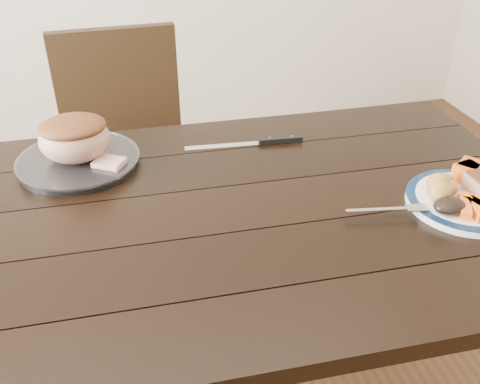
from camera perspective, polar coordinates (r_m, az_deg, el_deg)
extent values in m
cube|color=black|center=(1.19, -3.98, -2.83)|extent=(1.62, 0.94, 0.04)
cube|color=black|center=(1.90, 16.49, -2.87)|extent=(0.07, 0.07, 0.71)
cube|color=black|center=(1.88, -11.33, 0.87)|extent=(0.44, 0.44, 0.04)
cube|color=black|center=(1.95, -12.81, 10.14)|extent=(0.42, 0.06, 0.46)
cube|color=black|center=(2.17, -6.52, -1.29)|extent=(0.04, 0.04, 0.43)
cube|color=black|center=(1.89, -4.46, -7.17)|extent=(0.04, 0.04, 0.43)
cube|color=black|center=(2.16, -15.95, -2.74)|extent=(0.04, 0.04, 0.43)
cube|color=black|center=(1.87, -15.42, -8.92)|extent=(0.04, 0.04, 0.43)
cylinder|color=white|center=(1.29, 22.82, -0.95)|extent=(0.26, 0.26, 0.02)
torus|color=#0C1F3D|center=(1.29, 22.89, -0.64)|extent=(0.26, 0.26, 0.02)
cylinder|color=white|center=(1.40, -16.80, 3.06)|extent=(0.30, 0.30, 0.02)
ellipsoid|color=gold|center=(1.30, 21.00, 1.20)|extent=(0.04, 0.04, 0.03)
ellipsoid|color=gold|center=(1.24, 20.49, -0.26)|extent=(0.04, 0.04, 0.04)
ellipsoid|color=gold|center=(1.24, 20.54, 0.10)|extent=(0.05, 0.05, 0.05)
ellipsoid|color=gold|center=(1.27, 21.42, 0.43)|extent=(0.04, 0.04, 0.04)
ellipsoid|color=gold|center=(1.27, 20.43, 0.87)|extent=(0.06, 0.05, 0.05)
cube|color=orange|center=(1.23, 23.98, -1.86)|extent=(0.04, 0.07, 0.02)
cube|color=orange|center=(1.25, 23.61, -1.08)|extent=(0.04, 0.07, 0.02)
cube|color=orange|center=(1.23, 22.90, -1.62)|extent=(0.05, 0.07, 0.02)
cube|color=#FA5D1B|center=(1.36, 23.22, 2.24)|extent=(0.07, 0.07, 0.04)
cube|color=#FA5D1B|center=(1.35, 23.06, 1.93)|extent=(0.06, 0.06, 0.04)
ellipsoid|color=black|center=(1.21, 21.44, -1.38)|extent=(0.07, 0.05, 0.03)
cube|color=silver|center=(1.18, 14.48, -1.92)|extent=(0.14, 0.03, 0.00)
cube|color=silver|center=(1.21, 18.31, -1.66)|extent=(0.05, 0.03, 0.00)
ellipsoid|color=tan|center=(1.38, -17.22, 5.39)|extent=(0.17, 0.15, 0.11)
cube|color=tan|center=(1.34, -13.76, 2.99)|extent=(0.09, 0.08, 0.02)
cube|color=silver|center=(1.44, -1.93, 4.93)|extent=(0.20, 0.04, 0.00)
cube|color=black|center=(1.46, 4.32, 5.59)|extent=(0.12, 0.03, 0.01)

